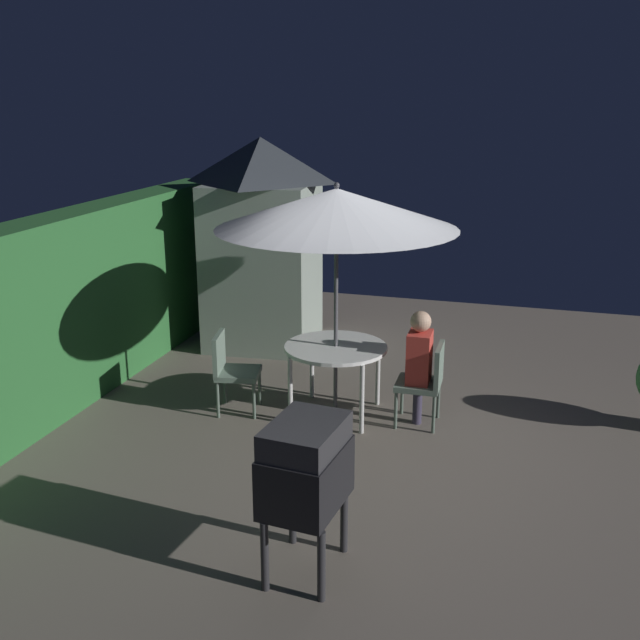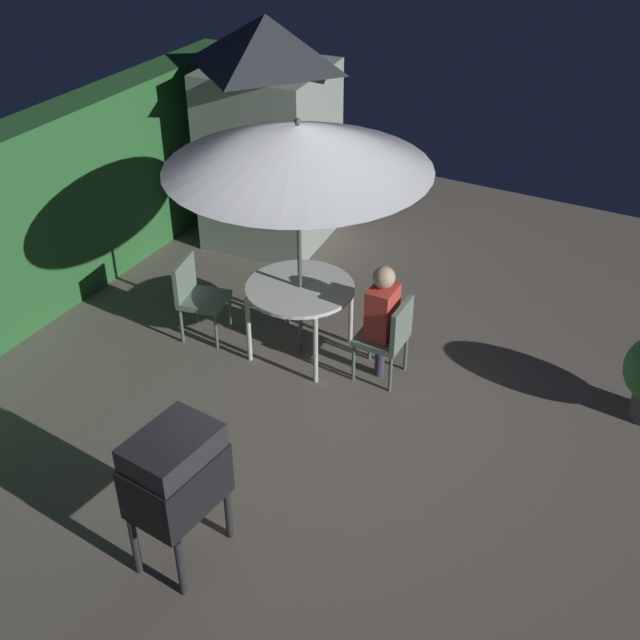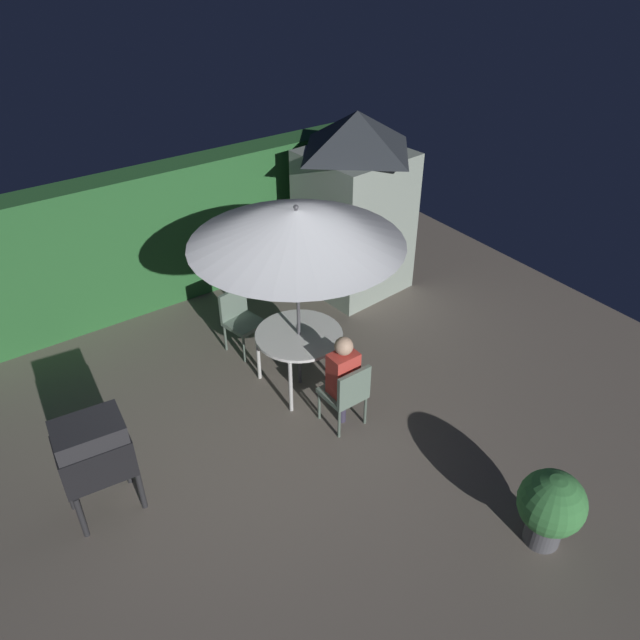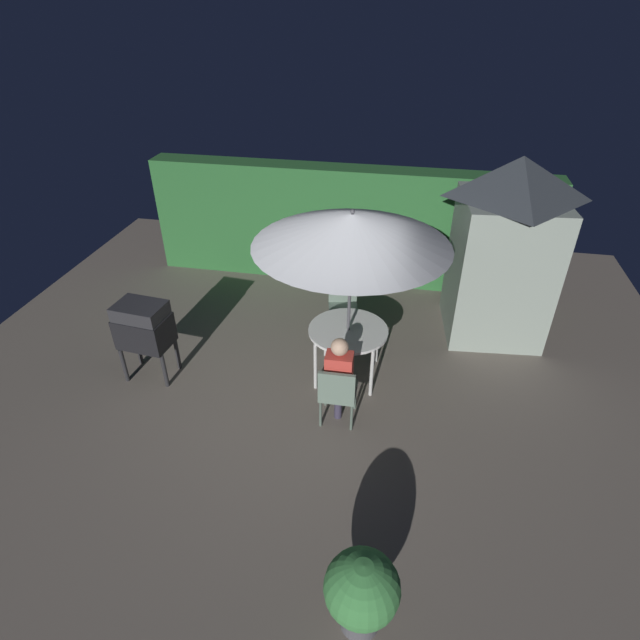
% 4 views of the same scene
% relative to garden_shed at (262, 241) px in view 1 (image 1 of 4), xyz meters
% --- Properties ---
extents(ground_plane, '(11.00, 11.00, 0.00)m').
position_rel_garden_shed_xyz_m(ground_plane, '(-2.61, -2.13, -1.45)').
color(ground_plane, '#6B6056').
extents(hedge_backdrop, '(7.31, 0.52, 2.15)m').
position_rel_garden_shed_xyz_m(hedge_backdrop, '(-2.61, 1.37, -0.38)').
color(hedge_backdrop, '#28602D').
rests_on(hedge_backdrop, ground).
extents(garden_shed, '(1.65, 1.63, 2.86)m').
position_rel_garden_shed_xyz_m(garden_shed, '(0.00, 0.00, 0.00)').
color(garden_shed, gray).
rests_on(garden_shed, ground).
extents(patio_table, '(1.12, 1.12, 0.80)m').
position_rel_garden_shed_xyz_m(patio_table, '(-2.13, -1.64, -0.73)').
color(patio_table, white).
rests_on(patio_table, ground).
extents(patio_umbrella, '(2.53, 2.53, 2.55)m').
position_rel_garden_shed_xyz_m(patio_umbrella, '(-2.13, -1.64, 0.83)').
color(patio_umbrella, '#4C4C51').
rests_on(patio_umbrella, ground).
extents(bbq_grill, '(0.75, 0.57, 1.20)m').
position_rel_garden_shed_xyz_m(bbq_grill, '(-4.93, -2.18, -0.61)').
color(bbq_grill, black).
rests_on(bbq_grill, ground).
extents(chair_near_shed, '(0.47, 0.47, 0.90)m').
position_rel_garden_shed_xyz_m(chair_near_shed, '(-2.12, -2.64, -0.93)').
color(chair_near_shed, slate).
rests_on(chair_near_shed, ground).
extents(chair_far_side, '(0.55, 0.55, 0.90)m').
position_rel_garden_shed_xyz_m(chair_far_side, '(-2.38, -0.50, -0.93)').
color(chair_far_side, slate).
rests_on(chair_far_side, ground).
extents(person_in_red, '(0.34, 0.25, 1.26)m').
position_rel_garden_shed_xyz_m(person_in_red, '(-2.12, -2.55, -0.67)').
color(person_in_red, '#CC3D33').
rests_on(person_in_red, ground).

